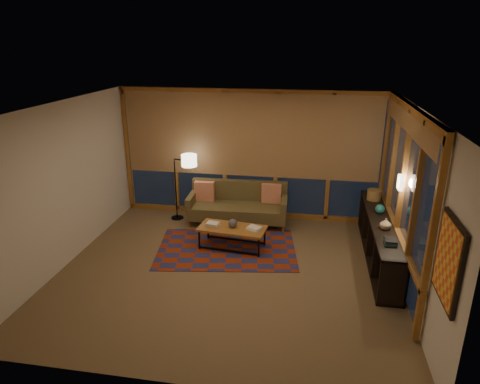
% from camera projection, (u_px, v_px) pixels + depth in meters
% --- Properties ---
extents(floor, '(5.50, 5.00, 0.01)m').
position_uv_depth(floor, '(228.00, 271.00, 7.07)').
color(floor, '#7E6448').
rests_on(floor, ground).
extents(ceiling, '(5.50, 5.00, 0.01)m').
position_uv_depth(ceiling, '(226.00, 107.00, 6.15)').
color(ceiling, white).
rests_on(ceiling, walls).
extents(walls, '(5.51, 5.01, 2.70)m').
position_uv_depth(walls, '(227.00, 195.00, 6.61)').
color(walls, silver).
rests_on(walls, floor).
extents(window_wall_back, '(5.30, 0.16, 2.60)m').
position_uv_depth(window_wall_back, '(250.00, 155.00, 8.86)').
color(window_wall_back, '#B16E2E').
rests_on(window_wall_back, walls).
extents(window_wall_right, '(0.16, 3.70, 2.60)m').
position_uv_depth(window_wall_right, '(401.00, 192.00, 6.74)').
color(window_wall_right, '#B16E2E').
rests_on(window_wall_right, walls).
extents(wall_art, '(0.06, 0.74, 0.94)m').
position_uv_depth(wall_art, '(448.00, 261.00, 4.43)').
color(wall_art, '#ED4D27').
rests_on(wall_art, walls).
extents(wall_sconce, '(0.12, 0.18, 0.22)m').
position_uv_depth(wall_sconce, '(400.00, 183.00, 6.54)').
color(wall_sconce, '#FFECC7').
rests_on(wall_sconce, walls).
extents(sofa, '(2.03, 0.89, 0.82)m').
position_uv_depth(sofa, '(238.00, 204.00, 8.80)').
color(sofa, brown).
rests_on(sofa, floor).
extents(pillow_left, '(0.41, 0.14, 0.41)m').
position_uv_depth(pillow_left, '(205.00, 191.00, 8.94)').
color(pillow_left, red).
rests_on(pillow_left, sofa).
extents(pillow_right, '(0.41, 0.16, 0.40)m').
position_uv_depth(pillow_right, '(271.00, 194.00, 8.81)').
color(pillow_right, red).
rests_on(pillow_right, sofa).
extents(area_rug, '(2.70, 2.01, 0.01)m').
position_uv_depth(area_rug, '(227.00, 249.00, 7.82)').
color(area_rug, maroon).
rests_on(area_rug, floor).
extents(coffee_table, '(1.26, 0.69, 0.40)m').
position_uv_depth(coffee_table, '(232.00, 237.00, 7.81)').
color(coffee_table, '#B16E2E').
rests_on(coffee_table, floor).
extents(book_stack_a, '(0.27, 0.23, 0.07)m').
position_uv_depth(book_stack_a, '(213.00, 224.00, 7.80)').
color(book_stack_a, white).
rests_on(book_stack_a, coffee_table).
extents(book_stack_b, '(0.33, 0.30, 0.05)m').
position_uv_depth(book_stack_b, '(254.00, 228.00, 7.65)').
color(book_stack_b, white).
rests_on(book_stack_b, coffee_table).
extents(ceramic_pot, '(0.17, 0.17, 0.16)m').
position_uv_depth(ceramic_pot, '(233.00, 223.00, 7.72)').
color(ceramic_pot, black).
rests_on(ceramic_pot, coffee_table).
extents(floor_lamp, '(0.51, 0.37, 1.44)m').
position_uv_depth(floor_lamp, '(176.00, 186.00, 8.93)').
color(floor_lamp, black).
rests_on(floor_lamp, floor).
extents(bookshelf, '(0.40, 2.95, 0.74)m').
position_uv_depth(bookshelf, '(379.00, 239.00, 7.36)').
color(bookshelf, black).
rests_on(bookshelf, floor).
extents(basket, '(0.31, 0.31, 0.20)m').
position_uv_depth(basket, '(374.00, 195.00, 8.10)').
color(basket, olive).
rests_on(basket, bookshelf).
extents(teal_bowl, '(0.17, 0.17, 0.16)m').
position_uv_depth(teal_bowl, '(380.00, 209.00, 7.47)').
color(teal_bowl, '#206F6D').
rests_on(teal_bowl, bookshelf).
extents(vase, '(0.19, 0.19, 0.19)m').
position_uv_depth(vase, '(386.00, 224.00, 6.85)').
color(vase, tan).
rests_on(vase, bookshelf).
extents(shelf_book_stack, '(0.24, 0.30, 0.08)m').
position_uv_depth(shelf_book_stack, '(390.00, 241.00, 6.38)').
color(shelf_book_stack, white).
rests_on(shelf_book_stack, bookshelf).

